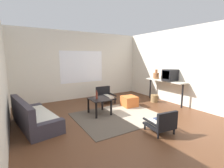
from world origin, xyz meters
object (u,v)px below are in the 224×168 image
object	(u,v)px
armchair_striped_foreground	(162,123)
wicker_basket	(154,98)
clay_vase	(156,75)
ottoman_orange	(129,101)
coffee_table	(99,102)
console_shelf	(165,83)
armchair_by_window	(105,95)
crt_television	(170,75)
glass_bottle	(97,95)
couch	(33,118)

from	to	relation	value
armchair_striped_foreground	wicker_basket	xyz separation A→B (m)	(1.77, 1.92, -0.10)
clay_vase	wicker_basket	size ratio (longest dim) A/B	1.31
clay_vase	ottoman_orange	bearing A→B (deg)	-173.63
coffee_table	ottoman_orange	size ratio (longest dim) A/B	1.33
console_shelf	armchair_striped_foreground	bearing A→B (deg)	-140.49
armchair_by_window	crt_television	world-z (taller)	crt_television
coffee_table	clay_vase	distance (m)	2.74
armchair_by_window	armchair_striped_foreground	bearing A→B (deg)	-92.97
armchair_striped_foreground	glass_bottle	world-z (taller)	glass_bottle
couch	ottoman_orange	size ratio (longest dim) A/B	3.89
console_shelf	armchair_by_window	bearing A→B (deg)	147.05
clay_vase	armchair_striped_foreground	bearing A→B (deg)	-133.59
coffee_table	armchair_by_window	world-z (taller)	armchair_by_window
armchair_striped_foreground	armchair_by_window	bearing A→B (deg)	87.03
armchair_striped_foreground	coffee_table	bearing A→B (deg)	108.89
crt_television	clay_vase	xyz separation A→B (m)	(0.00, 0.66, -0.07)
console_shelf	coffee_table	bearing A→B (deg)	176.62
armchair_by_window	console_shelf	world-z (taller)	console_shelf
crt_television	armchair_by_window	bearing A→B (deg)	142.83
couch	crt_television	distance (m)	4.55
console_shelf	glass_bottle	world-z (taller)	console_shelf
ottoman_orange	console_shelf	xyz separation A→B (m)	(1.43, -0.30, 0.58)
armchair_striped_foreground	crt_television	size ratio (longest dim) A/B	1.31
console_shelf	clay_vase	world-z (taller)	clay_vase
armchair_by_window	clay_vase	bearing A→B (deg)	-22.02
wicker_basket	armchair_by_window	bearing A→B (deg)	148.78
ottoman_orange	coffee_table	bearing A→B (deg)	-173.41
couch	ottoman_orange	distance (m)	3.03
crt_television	clay_vase	size ratio (longest dim) A/B	1.29
console_shelf	couch	bearing A→B (deg)	177.18
crt_television	wicker_basket	distance (m)	1.06
ottoman_orange	console_shelf	bearing A→B (deg)	-11.86
console_shelf	ottoman_orange	bearing A→B (deg)	168.14
ottoman_orange	clay_vase	world-z (taller)	clay_vase
coffee_table	armchair_by_window	distance (m)	1.32
clay_vase	glass_bottle	distance (m)	2.76
wicker_basket	glass_bottle	bearing A→B (deg)	-179.03
armchair_by_window	armchair_striped_foreground	distance (m)	2.90
armchair_striped_foreground	clay_vase	world-z (taller)	clay_vase
armchair_by_window	armchair_striped_foreground	world-z (taller)	armchair_by_window
coffee_table	wicker_basket	bearing A→B (deg)	2.00
armchair_by_window	clay_vase	size ratio (longest dim) A/B	1.87
coffee_table	clay_vase	size ratio (longest dim) A/B	1.74
armchair_by_window	crt_television	bearing A→B (deg)	-37.17
ottoman_orange	wicker_basket	distance (m)	1.16
couch	armchair_by_window	xyz separation A→B (m)	(2.57, 1.00, 0.04)
armchair_striped_foreground	clay_vase	xyz separation A→B (m)	(2.03, 2.13, 0.75)
couch	clay_vase	xyz separation A→B (m)	(4.45, 0.24, 0.78)
armchair_striped_foreground	crt_television	distance (m)	2.64
armchair_striped_foreground	wicker_basket	size ratio (longest dim) A/B	2.21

